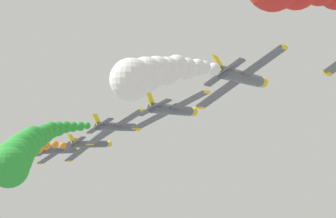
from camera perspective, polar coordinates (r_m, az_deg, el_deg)
The scene contains 7 objects.
airplane_lead at distance 114.66m, azimuth -9.63°, elevation -3.67°, with size 8.54×10.35×4.94m.
airplane_left_inner at distance 100.06m, azimuth -6.96°, elevation -3.12°, with size 8.19×10.35×5.55m.
airplane_right_inner at distance 84.59m, azimuth -4.55°, elevation -1.58°, with size 8.58×10.35×4.86m.
smoke_trail_right_inner at distance 60.27m, azimuth -12.71°, elevation -3.60°, with size 10.99×26.44×6.17m.
airplane_left_outer at distance 69.15m, azimuth 0.40°, elevation -0.04°, with size 8.89×10.35×4.20m.
airplane_right_outer at distance 56.68m, azimuth 6.69°, elevation 2.86°, with size 8.27×10.35×5.41m.
smoke_trail_right_outer at distance 41.37m, azimuth -1.04°, elevation 3.22°, with size 2.62×14.95×3.75m.
Camera 1 is at (31.45, -61.72, 86.69)m, focal length 68.07 mm.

